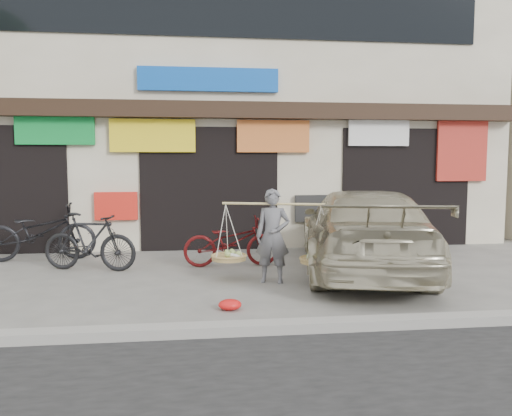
{
  "coord_description": "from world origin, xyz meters",
  "views": [
    {
      "loc": [
        -0.29,
        -7.49,
        1.95
      ],
      "look_at": [
        0.72,
        0.9,
        1.16
      ],
      "focal_mm": 35.0,
      "sensor_mm": 36.0,
      "label": 1
    }
  ],
  "objects": [
    {
      "name": "ground",
      "position": [
        0.0,
        0.0,
        0.0
      ],
      "size": [
        70.0,
        70.0,
        0.0
      ],
      "primitive_type": "plane",
      "color": "slate",
      "rests_on": "ground"
    },
    {
      "name": "suv",
      "position": [
        2.63,
        1.0,
        0.73
      ],
      "size": [
        3.01,
        5.33,
        1.46
      ],
      "rotation": [
        0.0,
        0.0,
        2.94
      ],
      "color": "beige",
      "rests_on": "ground"
    },
    {
      "name": "kerb",
      "position": [
        0.0,
        -2.0,
        0.06
      ],
      "size": [
        70.0,
        0.25,
        0.12
      ],
      "primitive_type": "cube",
      "color": "gray",
      "rests_on": "ground"
    },
    {
      "name": "shophouse_block",
      "position": [
        -0.0,
        6.42,
        3.45
      ],
      "size": [
        14.0,
        6.32,
        7.0
      ],
      "color": "beige",
      "rests_on": "ground"
    },
    {
      "name": "bike_2",
      "position": [
        0.34,
        1.67,
        0.46
      ],
      "size": [
        1.78,
        0.64,
        0.93
      ],
      "primitive_type": "imported",
      "rotation": [
        0.0,
        0.0,
        1.58
      ],
      "color": "#4D0D0D",
      "rests_on": "ground"
    },
    {
      "name": "bike_1",
      "position": [
        -2.2,
        1.6,
        0.52
      ],
      "size": [
        1.8,
        0.93,
        1.04
      ],
      "primitive_type": "imported",
      "rotation": [
        0.0,
        0.0,
        1.3
      ],
      "color": "black",
      "rests_on": "ground"
    },
    {
      "name": "bike_0",
      "position": [
        -3.38,
        2.69,
        0.56
      ],
      "size": [
        2.22,
        1.01,
        1.12
      ],
      "primitive_type": "imported",
      "rotation": [
        0.0,
        0.0,
        1.7
      ],
      "color": "black",
      "rests_on": "ground"
    },
    {
      "name": "red_bag",
      "position": [
        0.13,
        -1.07,
        0.07
      ],
      "size": [
        0.31,
        0.25,
        0.14
      ],
      "primitive_type": "ellipsoid",
      "color": "red",
      "rests_on": "ground"
    },
    {
      "name": "street_vendor",
      "position": [
        0.92,
        0.35,
        0.69
      ],
      "size": [
        1.95,
        0.96,
        1.52
      ],
      "rotation": [
        0.0,
        0.0,
        -0.28
      ],
      "color": "slate",
      "rests_on": "ground"
    }
  ]
}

